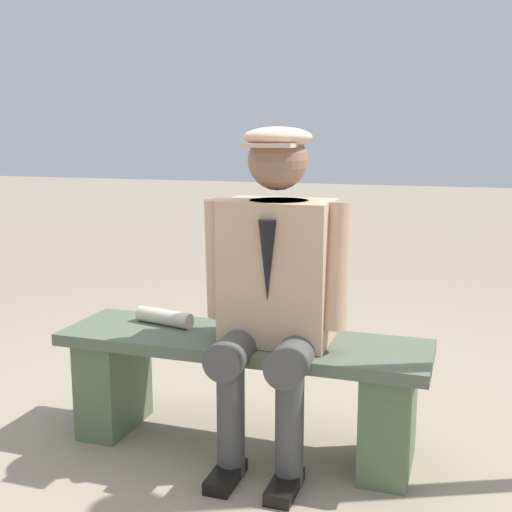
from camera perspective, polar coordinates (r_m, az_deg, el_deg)
The scene contains 4 objects.
ground_plane at distance 2.95m, azimuth -1.22°, elevation -16.24°, with size 30.00×30.00×0.00m, color gray.
bench at distance 2.83m, azimuth -1.24°, elevation -10.64°, with size 1.56×0.44×0.49m.
seated_man at distance 2.60m, azimuth 1.65°, elevation -2.11°, with size 0.60×0.57×1.36m.
rolled_magazine at distance 2.95m, azimuth -8.02°, elevation -5.31°, with size 0.07×0.07×0.28m, color beige.
Camera 1 is at (-0.89, 2.48, 1.33)m, focal length 45.81 mm.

